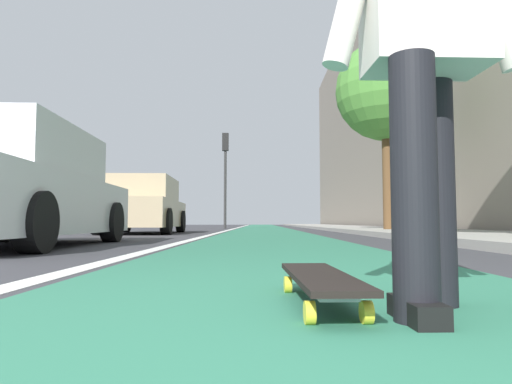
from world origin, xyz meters
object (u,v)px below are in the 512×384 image
Objects in this scene: skater_person at (424,36)px; parked_car_mid at (144,207)px; street_tree_mid at (386,91)px; traffic_light at (225,163)px; skateboard at (320,280)px; parked_car_near at (14,190)px.

skater_person is 0.39× the size of parked_car_mid.
skater_person is at bearing 164.62° from street_tree_mid.
parked_car_mid is at bearing 19.32° from skater_person.
traffic_light is at bearing -10.58° from parked_car_mid.
traffic_light is at bearing 6.47° from skater_person.
skateboard is 0.52× the size of skater_person.
parked_car_mid is at bearing 169.42° from traffic_light.
traffic_light is 0.81× the size of street_tree_mid.
parked_car_mid is 7.38m from street_tree_mid.
parked_car_near is (3.83, 3.25, 0.60)m from skateboard.
parked_car_near is 0.78× the size of street_tree_mid.
street_tree_mid is at bearing -43.97° from parked_car_near.
street_tree_mid reaches higher than traffic_light.
traffic_light is (14.75, -1.47, 2.30)m from parked_car_near.
street_tree_mid is (-7.95, -5.09, 0.94)m from traffic_light.
parked_car_mid is at bearing 0.64° from parked_car_near.
skater_person is 11.57m from street_tree_mid.
parked_car_near is at bearing 42.09° from skater_person.
street_tree_mid is at bearing -87.24° from parked_car_mid.
skater_person reaches higher than skateboard.
skater_person reaches higher than parked_car_near.
skateboard is 0.20× the size of traffic_light.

